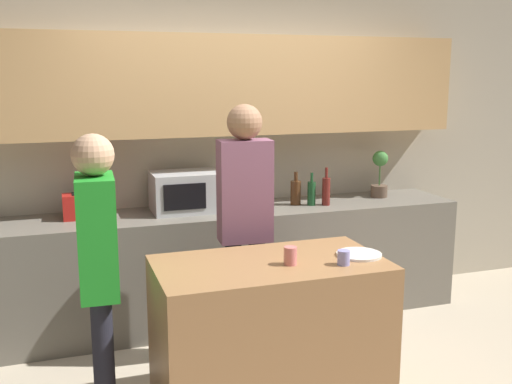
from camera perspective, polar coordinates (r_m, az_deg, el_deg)
back_wall at (r=4.79m, az=-2.90°, el=6.70°), size 6.40×0.40×2.70m
back_counter at (r=4.75m, az=-1.88°, el=-6.85°), size 3.60×0.62×0.88m
kitchen_island at (r=3.52m, az=1.33°, el=-13.51°), size 1.29×0.70×0.88m
microwave at (r=4.57m, az=-6.67°, el=0.04°), size 0.52×0.39×0.30m
toaster at (r=4.50m, az=-16.29°, el=-1.30°), size 0.26×0.16×0.18m
potted_plant at (r=5.16m, az=11.70°, el=1.69°), size 0.14×0.14×0.40m
bottle_0 at (r=4.78m, az=3.80°, el=-0.01°), size 0.08×0.08×0.27m
bottle_1 at (r=4.77m, az=5.31°, el=-0.08°), size 0.07×0.07×0.26m
bottle_2 at (r=4.78m, az=6.69°, el=0.12°), size 0.06×0.06×0.30m
plate_on_island at (r=3.51m, az=9.79°, el=-5.87°), size 0.26×0.26×0.01m
cup_0 at (r=3.33m, az=8.34°, el=-6.20°), size 0.07×0.07×0.08m
cup_1 at (r=3.30m, az=3.29°, el=-6.08°), size 0.07×0.07×0.10m
person_left at (r=3.89m, az=-1.07°, el=-1.84°), size 0.35×0.23×1.72m
person_center at (r=3.20m, az=-14.78°, el=-6.44°), size 0.21×0.35×1.62m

